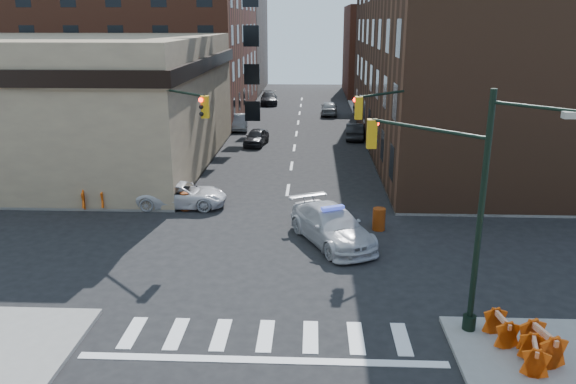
# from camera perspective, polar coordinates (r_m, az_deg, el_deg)

# --- Properties ---
(ground) EXTENTS (140.00, 140.00, 0.00)m
(ground) POSITION_cam_1_polar(r_m,az_deg,el_deg) (25.34, -1.02, -6.37)
(ground) COLOR black
(ground) RESTS_ON ground
(sidewalk_nw) EXTENTS (34.00, 54.50, 0.15)m
(sidewalk_nw) POSITION_cam_1_polar(r_m,az_deg,el_deg) (61.89, -20.95, 6.64)
(sidewalk_nw) COLOR gray
(sidewalk_nw) RESTS_ON ground
(sidewalk_ne) EXTENTS (34.00, 54.50, 0.15)m
(sidewalk_ne) POSITION_cam_1_polar(r_m,az_deg,el_deg) (60.78, 23.37, 6.20)
(sidewalk_ne) COLOR gray
(sidewalk_ne) RESTS_ON ground
(bank_building) EXTENTS (22.00, 22.00, 9.00)m
(bank_building) POSITION_cam_1_polar(r_m,az_deg,el_deg) (44.15, -22.50, 8.53)
(bank_building) COLOR #9D8A67
(bank_building) RESTS_ON ground
(apartment_block) EXTENTS (25.00, 25.00, 24.00)m
(apartment_block) POSITION_cam_1_polar(r_m,az_deg,el_deg) (66.31, -15.81, 18.12)
(apartment_block) COLOR #5B2D1D
(apartment_block) RESTS_ON ground
(commercial_row_ne) EXTENTS (14.00, 34.00, 14.00)m
(commercial_row_ne) POSITION_cam_1_polar(r_m,az_deg,el_deg) (47.24, 17.07, 12.60)
(commercial_row_ne) COLOR #4A2D1D
(commercial_row_ne) RESTS_ON ground
(filler_nw) EXTENTS (20.00, 18.00, 16.00)m
(filler_nw) POSITION_cam_1_polar(r_m,az_deg,el_deg) (87.00, -9.41, 15.47)
(filler_nw) COLOR brown
(filler_nw) RESTS_ON ground
(filler_ne) EXTENTS (16.00, 16.00, 12.00)m
(filler_ne) POSITION_cam_1_polar(r_m,az_deg,el_deg) (82.27, 11.62, 13.88)
(filler_ne) COLOR #5B2D1D
(filler_ne) RESTS_ON ground
(signal_pole_se) EXTENTS (5.40, 5.27, 8.00)m
(signal_pole_se) POSITION_cam_1_polar(r_m,az_deg,el_deg) (19.06, 16.27, -0.29)
(signal_pole_se) COLOR black
(signal_pole_se) RESTS_ON sidewalk_se
(signal_pole_nw) EXTENTS (3.58, 3.67, 8.00)m
(signal_pole_nw) POSITION_cam_1_polar(r_m,az_deg,el_deg) (30.02, -11.70, 5.69)
(signal_pole_nw) COLOR black
(signal_pole_nw) RESTS_ON sidewalk_nw
(signal_pole_ne) EXTENTS (3.67, 3.58, 8.00)m
(signal_pole_ne) POSITION_cam_1_polar(r_m,az_deg,el_deg) (29.45, 11.05, 5.51)
(signal_pole_ne) COLOR black
(signal_pole_ne) RESTS_ON sidewalk_ne
(tree_ne_near) EXTENTS (3.00, 3.00, 4.85)m
(tree_ne_near) POSITION_cam_1_polar(r_m,az_deg,el_deg) (50.01, 9.55, 9.26)
(tree_ne_near) COLOR black
(tree_ne_near) RESTS_ON sidewalk_ne
(tree_ne_far) EXTENTS (3.00, 3.00, 4.85)m
(tree_ne_far) POSITION_cam_1_polar(r_m,az_deg,el_deg) (57.90, 8.62, 10.34)
(tree_ne_far) COLOR black
(tree_ne_far) RESTS_ON sidewalk_ne
(police_car) EXTENTS (4.61, 6.24, 1.68)m
(police_car) POSITION_cam_1_polar(r_m,az_deg,el_deg) (26.44, 4.48, -3.44)
(police_car) COLOR #BABABF
(police_car) RESTS_ON ground
(pickup) EXTENTS (4.97, 2.30, 1.38)m
(pickup) POSITION_cam_1_polar(r_m,az_deg,el_deg) (32.05, -10.71, -0.27)
(pickup) COLOR silver
(pickup) RESTS_ON ground
(parked_car_wnear) EXTENTS (2.11, 4.13, 1.34)m
(parked_car_wnear) POSITION_cam_1_polar(r_m,az_deg,el_deg) (47.44, -3.23, 5.60)
(parked_car_wnear) COLOR black
(parked_car_wnear) RESTS_ON ground
(parked_car_wfar) EXTENTS (1.89, 4.48, 1.44)m
(parked_car_wfar) POSITION_cam_1_polar(r_m,az_deg,el_deg) (54.44, -4.91, 7.10)
(parked_car_wfar) COLOR gray
(parked_car_wfar) RESTS_ON ground
(parked_car_wdeep) EXTENTS (2.50, 5.28, 1.49)m
(parked_car_wdeep) POSITION_cam_1_polar(r_m,az_deg,el_deg) (71.02, -1.96, 9.50)
(parked_car_wdeep) COLOR black
(parked_car_wdeep) RESTS_ON ground
(parked_car_enear) EXTENTS (1.70, 4.32, 1.40)m
(parked_car_enear) POSITION_cam_1_polar(r_m,az_deg,el_deg) (50.14, 6.76, 6.16)
(parked_car_enear) COLOR black
(parked_car_enear) RESTS_ON ground
(parked_car_efar) EXTENTS (1.94, 4.52, 1.52)m
(parked_car_efar) POSITION_cam_1_polar(r_m,az_deg,el_deg) (62.96, 4.20, 8.50)
(parked_car_efar) COLOR gray
(parked_car_efar) RESTS_ON ground
(pedestrian_a) EXTENTS (0.78, 0.62, 1.88)m
(pedestrian_a) POSITION_cam_1_polar(r_m,az_deg,el_deg) (32.70, -18.45, 0.21)
(pedestrian_a) COLOR black
(pedestrian_a) RESTS_ON sidewalk_nw
(pedestrian_b) EXTENTS (0.86, 0.72, 1.59)m
(pedestrian_b) POSITION_cam_1_polar(r_m,az_deg,el_deg) (35.30, -21.15, 0.90)
(pedestrian_b) COLOR black
(pedestrian_b) RESTS_ON sidewalk_nw
(pedestrian_c) EXTENTS (1.19, 1.08, 1.95)m
(pedestrian_c) POSITION_cam_1_polar(r_m,az_deg,el_deg) (33.97, -22.80, 0.42)
(pedestrian_c) COLOR #202331
(pedestrian_c) RESTS_ON sidewalk_nw
(barrel_road) EXTENTS (0.68, 0.68, 1.13)m
(barrel_road) POSITION_cam_1_polar(r_m,az_deg,el_deg) (28.40, 9.22, -2.74)
(barrel_road) COLOR #D24A09
(barrel_road) RESTS_ON ground
(barrel_bank) EXTENTS (0.70, 0.70, 1.00)m
(barrel_bank) POSITION_cam_1_polar(r_m,az_deg,el_deg) (31.47, -10.40, -0.94)
(barrel_bank) COLOR orange
(barrel_bank) RESTS_ON ground
(barricade_se_a) EXTENTS (0.99, 1.50, 1.03)m
(barricade_se_a) POSITION_cam_1_polar(r_m,az_deg,el_deg) (19.21, 24.36, -13.94)
(barricade_se_a) COLOR #CD5809
(barricade_se_a) RESTS_ON sidewalk_se
(barricade_se_b) EXTENTS (0.75, 1.26, 0.89)m
(barricade_se_b) POSITION_cam_1_polar(r_m,az_deg,el_deg) (19.75, 20.81, -12.84)
(barricade_se_b) COLOR orange
(barricade_se_b) RESTS_ON sidewalk_se
(barricade_se_c) EXTENTS (0.88, 1.31, 0.90)m
(barricade_se_c) POSITION_cam_1_polar(r_m,az_deg,el_deg) (18.70, 23.69, -14.98)
(barricade_se_c) COLOR #E3430A
(barricade_se_c) RESTS_ON sidewalk_se
(barricade_nw_a) EXTENTS (1.24, 0.79, 0.86)m
(barricade_nw_a) POSITION_cam_1_polar(r_m,az_deg,el_deg) (34.04, -14.20, 0.33)
(barricade_nw_a) COLOR #C53F09
(barricade_nw_a) RESTS_ON sidewalk_nw
(barricade_nw_b) EXTENTS (1.44, 0.83, 1.03)m
(barricade_nw_b) POSITION_cam_1_polar(r_m,az_deg,el_deg) (32.67, -19.09, -0.65)
(barricade_nw_b) COLOR orange
(barricade_nw_b) RESTS_ON sidewalk_nw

